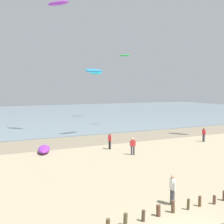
% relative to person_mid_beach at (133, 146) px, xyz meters
% --- Properties ---
extents(wet_sand_strip, '(120.00, 6.93, 0.01)m').
position_rel_person_mid_beach_xyz_m(wet_sand_strip, '(-5.36, 9.02, -0.91)').
color(wet_sand_strip, gray).
rests_on(wet_sand_strip, ground).
extents(sea, '(160.00, 70.00, 0.10)m').
position_rel_person_mid_beach_xyz_m(sea, '(-5.36, 47.49, -0.87)').
color(sea, gray).
rests_on(sea, ground).
extents(person_mid_beach, '(0.50, 0.37, 1.71)m').
position_rel_person_mid_beach_xyz_m(person_mid_beach, '(0.00, 0.00, 0.00)').
color(person_mid_beach, '#383842').
rests_on(person_mid_beach, ground).
extents(person_left_flank, '(0.29, 0.56, 1.71)m').
position_rel_person_mid_beach_xyz_m(person_left_flank, '(-3.95, -11.22, 0.00)').
color(person_left_flank, '#4C4C56').
rests_on(person_left_flank, ground).
extents(person_right_flank, '(0.23, 0.57, 1.71)m').
position_rel_person_mid_beach_xyz_m(person_right_flank, '(-0.90, 3.36, 0.00)').
color(person_right_flank, '#232328').
rests_on(person_right_flank, ground).
extents(person_far_down_beach, '(0.25, 0.57, 1.71)m').
position_rel_person_mid_beach_xyz_m(person_far_down_beach, '(11.28, 2.16, 0.00)').
color(person_far_down_beach, '#4C4C56').
rests_on(person_far_down_beach, ground).
extents(grounded_kite, '(1.97, 3.40, 0.64)m').
position_rel_person_mid_beach_xyz_m(grounded_kite, '(-7.57, 4.95, -0.60)').
color(grounded_kite, purple).
rests_on(grounded_kite, ground).
extents(kite_aloft_0, '(3.24, 2.00, 0.63)m').
position_rel_person_mid_beach_xyz_m(kite_aloft_0, '(0.73, 11.65, 7.92)').
color(kite_aloft_0, '#2384D1').
extents(kite_aloft_3, '(1.82, 1.82, 0.39)m').
position_rel_person_mid_beach_xyz_m(kite_aloft_3, '(8.95, 18.19, 11.05)').
color(kite_aloft_3, green).
extents(kite_aloft_6, '(3.70, 2.06, 1.01)m').
position_rel_person_mid_beach_xyz_m(kite_aloft_6, '(10.25, 34.07, 9.01)').
color(kite_aloft_6, '#19B2B7').
extents(kite_aloft_9, '(3.08, 3.44, 0.69)m').
position_rel_person_mid_beach_xyz_m(kite_aloft_9, '(-2.82, 16.06, 17.43)').
color(kite_aloft_9, purple).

